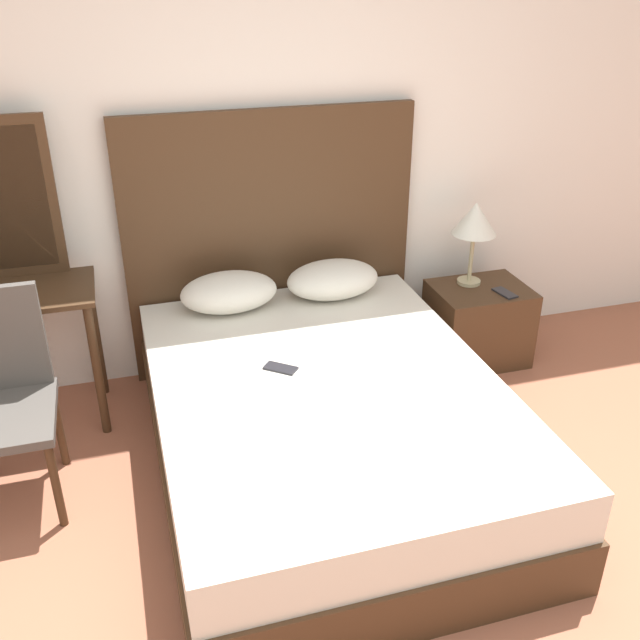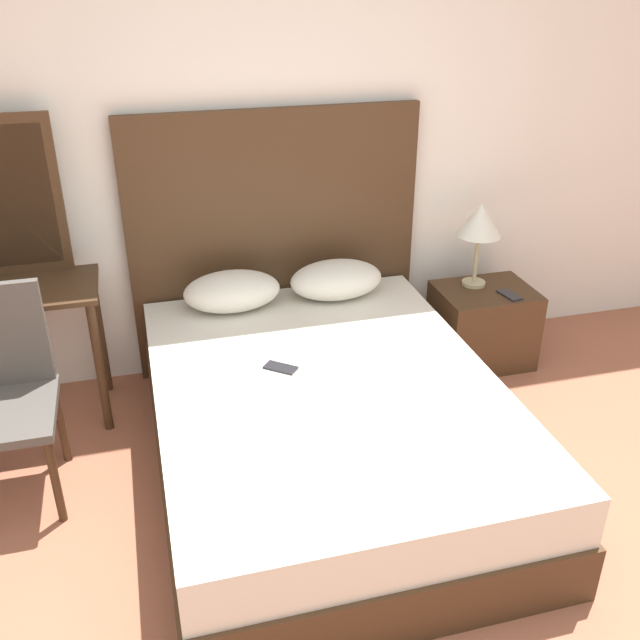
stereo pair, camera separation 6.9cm
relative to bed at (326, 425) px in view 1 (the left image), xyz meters
The scene contains 11 objects.
wall_back 1.58m from the bed, 89.94° to the left, with size 10.00×0.06×2.70m.
bed is the anchor object (origin of this frame).
headboard 1.16m from the bed, 90.00° to the left, with size 1.59×0.05×1.46m.
pillow_left 0.93m from the bed, 109.24° to the left, with size 0.51×0.31×0.21m.
pillow_right 0.93m from the bed, 70.76° to the left, with size 0.51×0.31×0.21m.
phone_on_bed 0.34m from the bed, 138.56° to the left, with size 0.16×0.15×0.01m.
nightstand 1.36m from the bed, 32.14° to the left, with size 0.54×0.42×0.46m.
table_lamp 1.50m from the bed, 36.01° to the left, with size 0.25×0.25×0.48m.
phone_on_nightstand 1.40m from the bed, 26.47° to the left, with size 0.09×0.16×0.01m.
vanity_desk 1.60m from the bed, 150.05° to the left, with size 0.81×0.46×0.73m.
chair 1.41m from the bed, 169.19° to the left, with size 0.41×0.49×0.93m.
Camera 1 is at (-0.79, -1.34, 2.15)m, focal length 40.00 mm.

